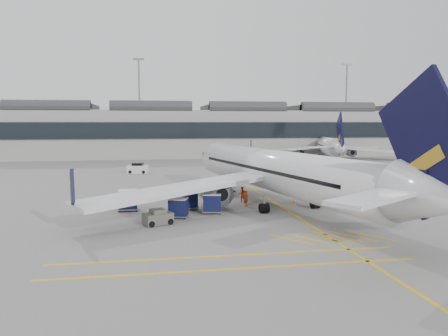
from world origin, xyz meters
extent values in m
plane|color=gray|center=(0.00, 0.00, 0.00)|extent=(220.00, 220.00, 0.00)
cube|color=#9E9E99|center=(0.00, 72.00, 5.50)|extent=(200.00, 20.00, 11.00)
cube|color=black|center=(0.00, 61.80, 6.50)|extent=(200.00, 0.50, 3.60)
cube|color=#38383D|center=(0.00, 72.00, 11.70)|extent=(200.00, 18.00, 1.40)
cylinder|color=slate|center=(-5.00, 86.00, 12.50)|extent=(0.44, 0.44, 25.00)
cube|color=slate|center=(-5.00, 86.00, 25.20)|extent=(3.00, 0.60, 0.50)
cylinder|color=slate|center=(55.00, 86.00, 12.50)|extent=(0.44, 0.44, 25.00)
cube|color=slate|center=(55.00, 86.00, 25.20)|extent=(3.00, 0.60, 0.50)
cube|color=gold|center=(10.00, 10.00, 0.01)|extent=(0.25, 60.00, 0.01)
cylinder|color=silver|center=(9.71, 5.45, 3.47)|extent=(10.91, 33.23, 4.15)
cone|color=silver|center=(5.83, 23.80, 3.47)|extent=(4.97, 5.18, 4.15)
cone|color=silver|center=(13.69, -13.32, 3.92)|extent=(5.15, 6.04, 4.15)
cube|color=silver|center=(-0.19, 1.67, 2.48)|extent=(18.23, 12.80, 0.39)
cube|color=silver|center=(20.31, 6.01, 2.48)|extent=(19.06, 5.92, 0.39)
cylinder|color=slate|center=(3.34, 4.67, 1.71)|extent=(3.09, 4.36, 2.32)
cylinder|color=slate|center=(15.86, 7.32, 1.71)|extent=(3.09, 4.36, 2.32)
cube|color=black|center=(13.55, -12.67, 7.00)|extent=(2.06, 8.28, 9.24)
cylinder|color=black|center=(7.09, 17.86, 0.35)|extent=(0.45, 0.75, 0.71)
cylinder|color=black|center=(7.59, 2.19, 0.44)|extent=(0.94, 1.02, 0.88)
cylinder|color=black|center=(12.98, 3.33, 0.44)|extent=(0.94, 1.02, 0.88)
cylinder|color=silver|center=(37.09, 57.63, 3.05)|extent=(10.73, 29.07, 3.64)
cone|color=silver|center=(41.17, 73.59, 3.05)|extent=(4.49, 4.66, 3.64)
cone|color=silver|center=(32.91, 41.29, 3.44)|extent=(4.68, 5.41, 3.64)
cube|color=silver|center=(27.81, 58.50, 2.18)|extent=(16.66, 4.53, 0.34)
cube|color=silver|center=(45.65, 53.94, 2.18)|extent=(15.78, 11.76, 0.34)
cylinder|color=slate|center=(31.76, 59.49, 1.50)|extent=(2.84, 3.88, 2.03)
cylinder|color=slate|center=(42.65, 56.71, 1.50)|extent=(2.84, 3.88, 2.03)
cube|color=black|center=(33.06, 41.86, 6.15)|extent=(2.11, 7.22, 8.11)
cylinder|color=black|center=(39.85, 68.42, 0.31)|extent=(0.42, 0.67, 0.62)
cylinder|color=black|center=(34.14, 55.88, 0.39)|extent=(0.85, 0.92, 0.78)
cylinder|color=black|center=(38.83, 54.68, 0.39)|extent=(0.85, 0.92, 0.78)
cube|color=beige|center=(4.21, 10.99, 0.34)|extent=(4.00, 2.91, 0.69)
cube|color=black|center=(5.10, 11.41, 1.13)|extent=(3.47, 2.39, 1.45)
cube|color=beige|center=(3.23, 10.54, 1.03)|extent=(1.34, 1.53, 0.88)
cylinder|color=black|center=(3.25, 9.79, 0.22)|extent=(0.47, 0.34, 0.43)
cylinder|color=black|center=(2.67, 11.04, 0.22)|extent=(0.47, 0.34, 0.43)
cylinder|color=black|center=(5.75, 10.95, 0.22)|extent=(0.47, 0.34, 0.43)
cylinder|color=black|center=(5.17, 12.20, 0.22)|extent=(0.47, 0.34, 0.43)
cube|color=gray|center=(2.87, 2.88, 0.18)|extent=(1.98, 1.74, 0.12)
cube|color=#111745|center=(2.87, 2.88, 1.00)|extent=(1.82, 1.66, 1.47)
cube|color=silver|center=(2.87, 2.88, 1.77)|extent=(1.88, 1.72, 0.10)
cylinder|color=black|center=(2.06, 2.48, 0.11)|extent=(0.24, 0.14, 0.22)
cylinder|color=black|center=(2.28, 3.57, 0.11)|extent=(0.24, 0.14, 0.22)
cylinder|color=black|center=(3.45, 2.19, 0.11)|extent=(0.24, 0.14, 0.22)
cylinder|color=black|center=(3.68, 3.29, 0.11)|extent=(0.24, 0.14, 0.22)
cube|color=gray|center=(0.81, 4.93, 0.18)|extent=(2.04, 1.86, 0.12)
cube|color=#111745|center=(0.81, 4.93, 0.97)|extent=(1.89, 1.77, 1.43)
cube|color=silver|center=(0.81, 4.93, 1.71)|extent=(1.95, 1.83, 0.10)
cylinder|color=black|center=(0.34, 4.18, 0.11)|extent=(0.24, 0.17, 0.22)
cylinder|color=black|center=(-0.02, 5.20, 0.11)|extent=(0.24, 0.17, 0.22)
cylinder|color=black|center=(1.64, 4.65, 0.11)|extent=(0.24, 0.17, 0.22)
cylinder|color=black|center=(1.27, 5.67, 0.11)|extent=(0.24, 0.17, 0.22)
cube|color=gray|center=(-0.33, 1.47, 0.17)|extent=(1.99, 1.81, 0.12)
cube|color=#111745|center=(-0.33, 1.47, 0.95)|extent=(1.84, 1.71, 1.40)
cube|color=silver|center=(-0.33, 1.47, 1.68)|extent=(1.90, 1.78, 0.10)
cylinder|color=black|center=(-1.14, 1.18, 0.11)|extent=(0.23, 0.16, 0.21)
cylinder|color=black|center=(-0.80, 2.19, 0.11)|extent=(0.23, 0.16, 0.21)
cylinder|color=black|center=(0.14, 0.75, 0.11)|extent=(0.23, 0.16, 0.21)
cylinder|color=black|center=(0.48, 1.76, 0.11)|extent=(0.23, 0.16, 0.21)
cube|color=gray|center=(-4.78, 5.33, 0.20)|extent=(1.90, 1.57, 0.13)
cube|color=#111745|center=(-4.78, 5.33, 1.07)|extent=(1.73, 1.51, 1.59)
cube|color=silver|center=(-4.78, 5.33, 1.91)|extent=(1.79, 1.57, 0.11)
cylinder|color=black|center=(-5.54, 4.72, 0.12)|extent=(0.24, 0.11, 0.24)
cylinder|color=black|center=(-5.56, 5.92, 0.12)|extent=(0.24, 0.11, 0.24)
cylinder|color=black|center=(-4.00, 4.75, 0.12)|extent=(0.24, 0.11, 0.24)
cylinder|color=black|center=(-4.03, 5.95, 0.12)|extent=(0.24, 0.11, 0.24)
imported|color=#DE3F0B|center=(6.65, 5.58, 0.79)|extent=(0.68, 0.67, 1.58)
imported|color=#F4550C|center=(6.71, 7.84, 0.82)|extent=(0.80, 0.63, 1.63)
cube|color=#58594C|center=(-2.13, -0.81, 0.50)|extent=(2.62, 2.14, 0.91)
cube|color=#58594C|center=(-2.13, -0.81, 1.05)|extent=(1.43, 1.43, 0.45)
cylinder|color=black|center=(-2.66, -1.67, 0.25)|extent=(0.56, 0.41, 0.51)
cylinder|color=black|center=(-3.12, -0.58, 0.25)|extent=(0.56, 0.41, 0.51)
cylinder|color=black|center=(-1.15, -1.04, 0.25)|extent=(0.56, 0.41, 0.51)
cylinder|color=black|center=(-1.61, 0.05, 0.25)|extent=(0.56, 0.41, 0.51)
cone|color=#F24C0A|center=(12.92, 24.75, 0.28)|extent=(0.41, 0.41, 0.56)
cone|color=#F24C0A|center=(11.60, 5.67, 0.24)|extent=(0.35, 0.35, 0.48)
cube|color=silver|center=(-4.57, 36.10, 0.64)|extent=(3.54, 2.26, 1.27)
cube|color=black|center=(-4.57, 36.10, 1.41)|extent=(1.91, 1.84, 0.55)
cylinder|color=black|center=(-5.78, 35.60, 0.27)|extent=(0.58, 0.30, 0.55)
cylinder|color=black|center=(-5.50, 37.03, 0.27)|extent=(0.58, 0.30, 0.55)
cylinder|color=black|center=(-3.64, 35.17, 0.27)|extent=(0.58, 0.30, 0.55)
cylinder|color=black|center=(-3.35, 36.59, 0.27)|extent=(0.58, 0.30, 0.55)
cube|color=silver|center=(11.59, 36.11, 0.63)|extent=(1.98, 3.39, 1.25)
cube|color=black|center=(11.59, 36.11, 1.38)|extent=(1.70, 1.78, 0.54)
cylinder|color=black|center=(12.17, 34.96, 0.27)|extent=(0.26, 0.56, 0.54)
cylinder|color=black|center=(10.75, 35.13, 0.27)|extent=(0.26, 0.56, 0.54)
cylinder|color=black|center=(12.43, 37.09, 0.27)|extent=(0.26, 0.56, 0.54)
cylinder|color=black|center=(11.01, 37.26, 0.27)|extent=(0.26, 0.56, 0.54)
cube|color=silver|center=(26.14, 42.55, 0.65)|extent=(3.66, 3.40, 1.30)
cube|color=black|center=(26.14, 42.55, 1.44)|extent=(2.30, 2.28, 0.56)
cylinder|color=black|center=(24.80, 42.67, 0.28)|extent=(0.56, 0.51, 0.56)
cylinder|color=black|center=(25.73, 43.83, 0.28)|extent=(0.56, 0.51, 0.56)
cylinder|color=black|center=(26.54, 41.27, 0.28)|extent=(0.56, 0.51, 0.56)
cylinder|color=black|center=(27.48, 42.43, 0.28)|extent=(0.56, 0.51, 0.56)
camera|label=1|loc=(-2.78, -36.00, 8.28)|focal=35.00mm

